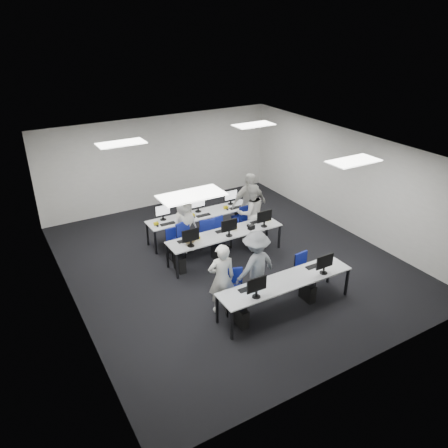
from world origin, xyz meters
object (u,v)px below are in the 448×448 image
chair_2 (176,249)px  student_2 (185,224)px  student_3 (249,204)px  chair_4 (250,230)px  chair_7 (242,224)px  student_1 (251,213)px  student_0 (222,279)px  chair_5 (178,242)px  photographer (256,266)px  desk_front (286,282)px  chair_3 (221,238)px  chair_6 (206,237)px  desk_mid (226,235)px  chair_1 (305,275)px  chair_0 (234,298)px

chair_2 → student_2: bearing=32.0°
student_3 → chair_4: bearing=-111.0°
chair_7 → student_1: (0.01, -0.42, 0.54)m
chair_7 → student_0: student_0 is taller
student_2 → chair_4: bearing=-24.4°
student_2 → chair_5: bearing=171.1°
photographer → desk_front: bearing=106.8°
chair_3 → chair_7: size_ratio=0.88×
chair_6 → chair_7: bearing=21.3°
chair_6 → student_0: size_ratio=0.55×
photographer → chair_4: bearing=-129.7°
chair_7 → photographer: photographer is taller
desk_mid → chair_3: chair_3 is taller
chair_1 → student_1: (0.16, 2.62, 0.59)m
student_0 → student_1: bearing=-121.7°
chair_0 → chair_3: (1.16, 2.63, -0.02)m
chair_4 → chair_6: size_ratio=0.95×
chair_0 → chair_5: size_ratio=0.96×
desk_mid → chair_5: 1.37m
chair_7 → student_0: (-2.38, -2.92, 0.51)m
desk_front → student_3: student_3 is taller
chair_3 → chair_5: bearing=155.1°
chair_5 → chair_7: 2.10m
desk_front → student_1: size_ratio=1.88×
chair_1 → student_1: bearing=80.7°
student_2 → student_3: size_ratio=0.83×
chair_3 → chair_5: size_ratio=0.88×
chair_3 → student_1: 1.13m
chair_3 → student_3: bearing=8.8°
student_3 → photographer: bearing=-117.7°
desk_mid → student_2: 1.19m
student_3 → photographer: (-1.65, -2.81, -0.10)m
desk_front → student_2: (-0.75, 3.52, 0.10)m
chair_2 → chair_6: 1.01m
desk_mid → chair_6: size_ratio=3.54×
desk_mid → photographer: 1.93m
desk_mid → chair_1: (0.98, -2.09, -0.42)m
chair_6 → student_3: student_3 is taller
desk_front → student_1: bearing=70.0°
chair_6 → student_2: size_ratio=0.58×
desk_mid → chair_7: (1.13, 0.96, -0.37)m
chair_4 → chair_0: bearing=-113.5°
desk_front → chair_7: size_ratio=3.27×
chair_6 → chair_7: chair_7 is taller
chair_2 → chair_5: size_ratio=0.83×
student_3 → student_2: bearing=-177.6°
chair_2 → student_1: 2.38m
chair_5 → chair_6: chair_5 is taller
chair_3 → chair_4: size_ratio=1.00×
desk_front → chair_5: size_ratio=3.27×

